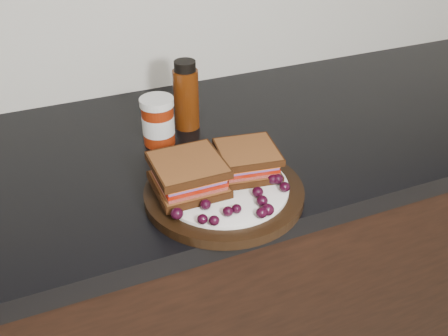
{
  "coord_description": "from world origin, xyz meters",
  "views": [
    {
      "loc": [
        -0.12,
        0.85,
        1.42
      ],
      "look_at": [
        0.15,
        1.51,
        0.96
      ],
      "focal_mm": 40.0,
      "sensor_mm": 36.0,
      "label": 1
    }
  ],
  "objects_px": {
    "plate": "(224,192)",
    "condiment_jar": "(158,121)",
    "sandwich_left": "(188,175)",
    "oil_bottle": "(186,95)"
  },
  "relations": [
    {
      "from": "plate",
      "to": "oil_bottle",
      "type": "height_order",
      "value": "oil_bottle"
    },
    {
      "from": "sandwich_left",
      "to": "oil_bottle",
      "type": "relative_size",
      "value": 0.78
    },
    {
      "from": "plate",
      "to": "sandwich_left",
      "type": "relative_size",
      "value": 2.38
    },
    {
      "from": "sandwich_left",
      "to": "condiment_jar",
      "type": "bearing_deg",
      "value": 87.66
    },
    {
      "from": "condiment_jar",
      "to": "plate",
      "type": "bearing_deg",
      "value": -77.55
    },
    {
      "from": "plate",
      "to": "condiment_jar",
      "type": "height_order",
      "value": "condiment_jar"
    },
    {
      "from": "plate",
      "to": "sandwich_left",
      "type": "xyz_separation_m",
      "value": [
        -0.06,
        0.02,
        0.04
      ]
    },
    {
      "from": "sandwich_left",
      "to": "condiment_jar",
      "type": "distance_m",
      "value": 0.21
    },
    {
      "from": "oil_bottle",
      "to": "plate",
      "type": "bearing_deg",
      "value": -95.72
    },
    {
      "from": "sandwich_left",
      "to": "oil_bottle",
      "type": "height_order",
      "value": "oil_bottle"
    }
  ]
}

